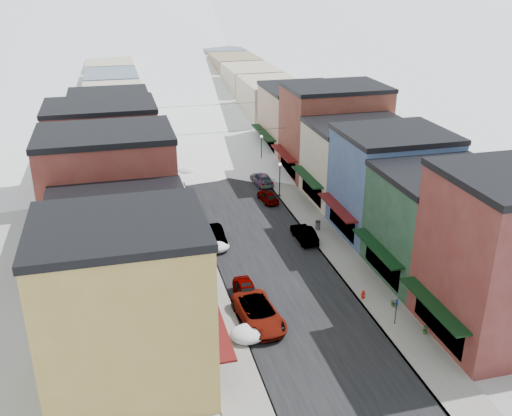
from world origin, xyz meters
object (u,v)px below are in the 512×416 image
car_white_suv (259,313)px  trash_can (318,225)px  car_green_sedan (304,234)px  fire_hydrant (363,294)px  car_silver_sedan (247,292)px  car_dark_hatch (215,236)px  streetlamp_near (280,175)px

car_white_suv → trash_can: car_white_suv is taller
trash_can → car_green_sedan: bearing=-139.1°
car_white_suv → trash_can: bearing=49.7°
trash_can → fire_hydrant: bearing=-94.1°
car_silver_sedan → car_dark_hatch: 10.84m
car_dark_hatch → fire_hydrant: car_dark_hatch is taller
car_silver_sedan → car_dark_hatch: car_dark_hatch is taller
car_dark_hatch → car_green_sedan: 8.76m
car_dark_hatch → car_green_sedan: size_ratio=1.04×
car_white_suv → fire_hydrant: bearing=1.3°
car_white_suv → trash_can: (9.96, 14.34, -0.24)m
car_dark_hatch → fire_hydrant: (9.73, -13.13, -0.28)m
car_silver_sedan → trash_can: bearing=47.5°
car_dark_hatch → streetlamp_near: bearing=44.9°
car_silver_sedan → streetlamp_near: bearing=66.9°
fire_hydrant → streetlamp_near: 23.20m
car_green_sedan → car_silver_sedan: bearing=47.9°
streetlamp_near → car_silver_sedan: bearing=-113.2°
car_green_sedan → fire_hydrant: 11.54m
streetlamp_near → trash_can: bearing=-83.2°
car_white_suv → fire_hydrant: car_white_suv is taller
fire_hydrant → streetlamp_near: streetlamp_near is taller
trash_can → streetlamp_near: bearing=96.8°
car_silver_sedan → streetlamp_near: 22.70m
fire_hydrant → streetlamp_near: (-0.23, 23.09, 2.24)m
trash_can → car_white_suv: bearing=-124.8°
car_silver_sedan → streetlamp_near: (8.92, 20.78, 1.98)m
fire_hydrant → car_white_suv: bearing=-173.2°
car_silver_sedan → fire_hydrant: bearing=-14.0°
car_dark_hatch → fire_hydrant: size_ratio=6.46×
car_silver_sedan → trash_can: size_ratio=4.79×
car_silver_sedan → trash_can: 14.91m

